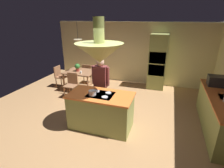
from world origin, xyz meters
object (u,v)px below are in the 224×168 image
(chair_facing_island, at_px, (72,83))
(microwave_on_counter, at_px, (217,81))
(person_at_island, at_px, (101,83))
(cup_on_table, at_px, (81,72))
(chair_at_corner, at_px, (60,75))
(cooking_pot_on_cooktop, at_px, (92,93))
(chair_by_back_wall, at_px, (88,73))
(kitchen_island, at_px, (101,111))
(potted_plant_on_table, at_px, (77,67))
(oven_tower, at_px, (157,62))
(dining_table, at_px, (80,74))

(chair_facing_island, height_order, microwave_on_counter, microwave_on_counter)
(person_at_island, distance_m, cup_on_table, 1.73)
(chair_facing_island, xyz_separation_m, chair_at_corner, (-0.94, 0.68, 0.00))
(chair_at_corner, relative_size, cooking_pot_on_cooktop, 4.83)
(chair_facing_island, bearing_deg, chair_by_back_wall, 90.00)
(chair_facing_island, height_order, chair_at_corner, same)
(kitchen_island, height_order, microwave_on_counter, microwave_on_counter)
(chair_facing_island, xyz_separation_m, chair_by_back_wall, (0.00, 1.36, 0.00))
(potted_plant_on_table, bearing_deg, person_at_island, -42.26)
(potted_plant_on_table, relative_size, cooking_pot_on_cooktop, 1.67)
(kitchen_island, xyz_separation_m, chair_by_back_wall, (-1.70, 2.78, 0.03))
(cup_on_table, xyz_separation_m, cooking_pot_on_cooktop, (1.38, -2.00, 0.21))
(chair_at_corner, height_order, potted_plant_on_table, potted_plant_on_table)
(oven_tower, bearing_deg, potted_plant_on_table, -158.10)
(kitchen_island, relative_size, chair_at_corner, 1.86)
(kitchen_island, xyz_separation_m, potted_plant_on_table, (-1.79, 2.08, 0.46))
(potted_plant_on_table, bearing_deg, kitchen_island, -49.24)
(kitchen_island, distance_m, dining_table, 2.71)
(chair_by_back_wall, bearing_deg, dining_table, 90.00)
(oven_tower, height_order, chair_at_corner, oven_tower)
(kitchen_island, height_order, oven_tower, oven_tower)
(dining_table, bearing_deg, person_at_island, -44.47)
(kitchen_island, relative_size, microwave_on_counter, 3.52)
(chair_by_back_wall, bearing_deg, microwave_on_counter, 164.96)
(chair_at_corner, bearing_deg, cup_on_table, -101.69)
(oven_tower, distance_m, potted_plant_on_table, 3.12)
(cup_on_table, bearing_deg, dining_table, 125.52)
(kitchen_island, height_order, chair_by_back_wall, kitchen_island)
(cooking_pot_on_cooktop, bearing_deg, person_at_island, 97.92)
(dining_table, height_order, cooking_pot_on_cooktop, cooking_pot_on_cooktop)
(oven_tower, height_order, cup_on_table, oven_tower)
(dining_table, distance_m, chair_at_corner, 0.96)
(dining_table, relative_size, chair_by_back_wall, 1.30)
(chair_at_corner, height_order, cup_on_table, chair_at_corner)
(kitchen_island, bearing_deg, cup_on_table, 129.39)
(chair_at_corner, distance_m, cooking_pot_on_cooktop, 3.38)
(dining_table, bearing_deg, chair_by_back_wall, 90.00)
(dining_table, xyz_separation_m, cup_on_table, (0.16, -0.23, 0.14))
(person_at_island, relative_size, chair_by_back_wall, 1.92)
(dining_table, distance_m, chair_facing_island, 0.70)
(oven_tower, bearing_deg, cup_on_table, -152.50)
(dining_table, bearing_deg, cup_on_table, -54.48)
(chair_by_back_wall, xyz_separation_m, cup_on_table, (0.16, -0.91, 0.30))
(microwave_on_counter, distance_m, cooking_pot_on_cooktop, 3.44)
(dining_table, height_order, chair_facing_island, chair_facing_island)
(dining_table, bearing_deg, potted_plant_on_table, -168.01)
(chair_by_back_wall, relative_size, potted_plant_on_table, 2.90)
(chair_by_back_wall, bearing_deg, potted_plant_on_table, 82.43)
(oven_tower, distance_m, cooking_pot_on_cooktop, 3.60)
(dining_table, distance_m, microwave_on_counter, 4.59)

